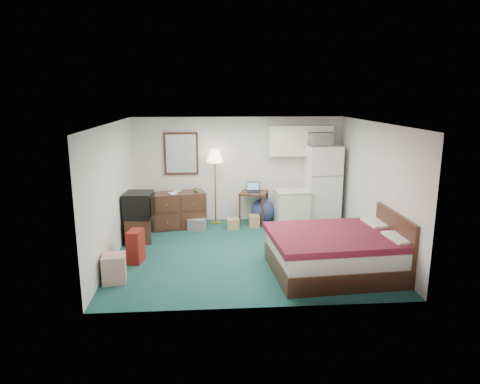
{
  "coord_description": "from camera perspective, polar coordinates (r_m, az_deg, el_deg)",
  "views": [
    {
      "loc": [
        -0.7,
        -7.87,
        3.01
      ],
      "look_at": [
        -0.11,
        0.19,
        1.16
      ],
      "focal_mm": 32.0,
      "sensor_mm": 36.0,
      "label": 1
    }
  ],
  "objects": [
    {
      "name": "retail_box",
      "position": [
        7.4,
        -16.45,
        -9.74
      ],
      "size": [
        0.42,
        0.42,
        0.46
      ],
      "primitive_type": null,
      "rotation": [
        0.0,
        0.0,
        0.14
      ],
      "color": "beige",
      "rests_on": "floor"
    },
    {
      "name": "cardboard_box_b",
      "position": [
        9.96,
        1.91,
        -3.88
      ],
      "size": [
        0.24,
        0.28,
        0.28
      ],
      "primitive_type": null,
      "rotation": [
        0.0,
        0.0,
        0.02
      ],
      "color": "tan",
      "rests_on": "floor"
    },
    {
      "name": "exercise_ball",
      "position": [
        10.28,
        3.09,
        -2.5
      ],
      "size": [
        0.66,
        0.66,
        0.57
      ],
      "primitive_type": "sphere",
      "rotation": [
        0.0,
        0.0,
        -0.15
      ],
      "color": "navy",
      "rests_on": "floor"
    },
    {
      "name": "fridge",
      "position": [
        10.32,
        10.82,
        1.0
      ],
      "size": [
        0.8,
        0.8,
        1.85
      ],
      "primitive_type": null,
      "rotation": [
        0.0,
        0.0,
        0.05
      ],
      "color": "white",
      "rests_on": "floor"
    },
    {
      "name": "floor_lamp",
      "position": [
        10.08,
        -3.32,
        0.7
      ],
      "size": [
        0.48,
        0.48,
        1.77
      ],
      "primitive_type": null,
      "rotation": [
        0.0,
        0.0,
        -0.31
      ],
      "color": "gold",
      "rests_on": "floor"
    },
    {
      "name": "book_b",
      "position": [
        9.94,
        -8.95,
        0.7
      ],
      "size": [
        0.17,
        0.05,
        0.23
      ],
      "primitive_type": "imported",
      "rotation": [
        0.0,
        0.0,
        0.14
      ],
      "color": "tan",
      "rests_on": "dresser"
    },
    {
      "name": "walls",
      "position": [
        8.1,
        0.86,
        0.32
      ],
      "size": [
        5.01,
        4.51,
        2.5
      ],
      "color": "silver",
      "rests_on": "floor"
    },
    {
      "name": "suitcase",
      "position": [
        8.1,
        -13.74,
        -7.04
      ],
      "size": [
        0.3,
        0.41,
        0.61
      ],
      "primitive_type": null,
      "rotation": [
        0.0,
        0.0,
        -0.18
      ],
      "color": "maroon",
      "rests_on": "floor"
    },
    {
      "name": "bed",
      "position": [
        7.59,
        12.82,
        -7.97
      ],
      "size": [
        2.31,
        1.87,
        0.7
      ],
      "primitive_type": null,
      "rotation": [
        0.0,
        0.0,
        0.07
      ],
      "color": "#47091D",
      "rests_on": "floor"
    },
    {
      "name": "tv_stand",
      "position": [
        9.2,
        -13.47,
        -4.89
      ],
      "size": [
        0.61,
        0.64,
        0.52
      ],
      "primitive_type": null,
      "rotation": [
        0.0,
        0.0,
        0.16
      ],
      "color": "#371A14",
      "rests_on": "floor"
    },
    {
      "name": "floor",
      "position": [
        8.46,
        0.83,
        -7.98
      ],
      "size": [
        5.0,
        4.5,
        0.01
      ],
      "primitive_type": "cube",
      "color": "#184241",
      "rests_on": "ground"
    },
    {
      "name": "file_bin",
      "position": [
        9.79,
        -5.77,
        -4.3
      ],
      "size": [
        0.44,
        0.38,
        0.26
      ],
      "primitive_type": null,
      "rotation": [
        0.0,
        0.0,
        -0.33
      ],
      "color": "gray",
      "rests_on": "floor"
    },
    {
      "name": "dresser",
      "position": [
        9.95,
        -8.2,
        -2.39
      ],
      "size": [
        1.3,
        0.79,
        0.82
      ],
      "primitive_type": null,
      "rotation": [
        0.0,
        0.0,
        0.21
      ],
      "color": "#371A14",
      "rests_on": "floor"
    },
    {
      "name": "book_a",
      "position": [
        9.71,
        -9.47,
        0.42
      ],
      "size": [
        0.17,
        0.1,
        0.24
      ],
      "primitive_type": "imported",
      "rotation": [
        0.0,
        0.0,
        0.49
      ],
      "color": "tan",
      "rests_on": "dresser"
    },
    {
      "name": "ceiling",
      "position": [
        7.92,
        0.89,
        9.18
      ],
      "size": [
        5.0,
        4.5,
        0.01
      ],
      "primitive_type": "cube",
      "color": "silver",
      "rests_on": "walls"
    },
    {
      "name": "laptop",
      "position": [
        10.07,
        1.82,
        0.59
      ],
      "size": [
        0.31,
        0.26,
        0.21
      ],
      "primitive_type": null,
      "rotation": [
        0.0,
        0.0,
        0.01
      ],
      "color": "black",
      "rests_on": "desk"
    },
    {
      "name": "crt_tv",
      "position": [
        9.07,
        -13.34,
        -1.69
      ],
      "size": [
        0.6,
        0.65,
        0.53
      ],
      "primitive_type": null,
      "rotation": [
        0.0,
        0.0,
        -0.06
      ],
      "color": "black",
      "rests_on": "tv_stand"
    },
    {
      "name": "kitchen_counter",
      "position": [
        10.05,
        6.93,
        -2.21
      ],
      "size": [
        0.79,
        0.62,
        0.82
      ],
      "primitive_type": null,
      "rotation": [
        0.0,
        0.0,
        0.07
      ],
      "color": "white",
      "rests_on": "floor"
    },
    {
      "name": "headboard",
      "position": [
        7.87,
        19.84,
        -6.14
      ],
      "size": [
        0.06,
        1.56,
        1.0
      ],
      "primitive_type": null,
      "color": "#371A14",
      "rests_on": "walls"
    },
    {
      "name": "mirror",
      "position": [
        10.2,
        -7.85,
        5.1
      ],
      "size": [
        0.8,
        0.06,
        1.0
      ],
      "primitive_type": null,
      "color": "white",
      "rests_on": "walls"
    },
    {
      "name": "microwave",
      "position": [
        10.17,
        10.54,
        7.19
      ],
      "size": [
        0.61,
        0.43,
        0.37
      ],
      "primitive_type": "imported",
      "rotation": [
        0.0,
        0.0,
        0.26
      ],
      "color": "white",
      "rests_on": "fridge"
    },
    {
      "name": "cardboard_box_a",
      "position": [
        9.83,
        -0.92,
        -4.26
      ],
      "size": [
        0.28,
        0.24,
        0.23
      ],
      "primitive_type": null,
      "rotation": [
        0.0,
        0.0,
        0.02
      ],
      "color": "tan",
      "rests_on": "floor"
    },
    {
      "name": "mug",
      "position": [
        9.83,
        -5.87,
        0.31
      ],
      "size": [
        0.13,
        0.11,
        0.12
      ],
      "primitive_type": "imported",
      "rotation": [
        0.0,
        0.0,
        -0.13
      ],
      "color": "#447838",
      "rests_on": "dresser"
    },
    {
      "name": "desk",
      "position": [
        10.2,
        1.82,
        -2.06
      ],
      "size": [
        0.76,
        0.76,
        0.76
      ],
      "primitive_type": null,
      "rotation": [
        0.0,
        0.0,
        -0.33
      ],
      "color": "#371A14",
      "rests_on": "floor"
    },
    {
      "name": "upper_cabinets",
      "position": [
        10.23,
        8.01,
        6.81
      ],
      "size": [
        1.5,
        0.35,
        0.7
      ],
      "primitive_type": null,
      "color": "white",
      "rests_on": "walls"
    }
  ]
}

